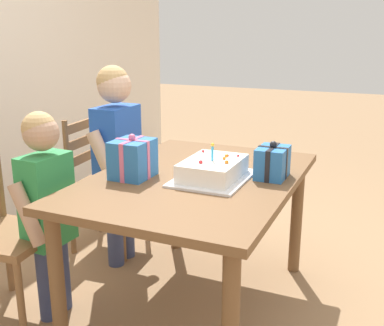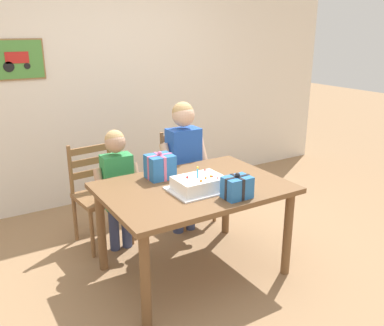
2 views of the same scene
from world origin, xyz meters
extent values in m
plane|color=#997551|center=(0.00, 0.00, 0.00)|extent=(20.00, 20.00, 0.00)
cube|color=silver|center=(0.00, 1.91, 1.30)|extent=(6.40, 0.08, 2.60)
cube|color=olive|center=(-0.86, 1.86, 1.61)|extent=(0.51, 0.02, 0.39)
cube|color=#4C8E3D|center=(-0.86, 1.85, 1.61)|extent=(0.48, 0.01, 0.36)
cube|color=red|center=(-0.86, 1.84, 1.63)|extent=(0.22, 0.01, 0.11)
cylinder|color=black|center=(-0.94, 1.84, 1.55)|extent=(0.10, 0.01, 0.10)
cylinder|color=black|center=(-0.78, 1.84, 1.55)|extent=(0.06, 0.01, 0.06)
cube|color=brown|center=(0.00, 0.00, 0.73)|extent=(1.40, 0.99, 0.04)
cylinder|color=brown|center=(-0.62, -0.41, 0.35)|extent=(0.07, 0.07, 0.71)
cylinder|color=brown|center=(0.62, -0.41, 0.35)|extent=(0.07, 0.07, 0.71)
cylinder|color=brown|center=(-0.62, 0.41, 0.35)|extent=(0.07, 0.07, 0.71)
cylinder|color=brown|center=(0.62, 0.41, 0.35)|extent=(0.07, 0.07, 0.71)
cube|color=silver|center=(-0.01, -0.10, 0.76)|extent=(0.44, 0.34, 0.01)
cube|color=white|center=(-0.01, -0.10, 0.81)|extent=(0.36, 0.26, 0.09)
cylinder|color=#33ADE5|center=(-0.03, -0.10, 0.89)|extent=(0.01, 0.01, 0.07)
sphere|color=yellow|center=(-0.03, -0.10, 0.93)|extent=(0.02, 0.02, 0.02)
sphere|color=orange|center=(0.06, -0.14, 0.86)|extent=(0.02, 0.02, 0.02)
sphere|color=red|center=(0.09, -0.20, 0.86)|extent=(0.01, 0.01, 0.01)
sphere|color=red|center=(0.10, 0.00, 0.86)|extent=(0.01, 0.01, 0.01)
sphere|color=red|center=(-0.10, -0.07, 0.86)|extent=(0.02, 0.02, 0.02)
sphere|color=orange|center=(0.01, -0.15, 0.86)|extent=(0.02, 0.02, 0.02)
sphere|color=red|center=(0.07, -0.15, 0.86)|extent=(0.01, 0.01, 0.01)
sphere|color=orange|center=(-0.05, -0.19, 0.86)|extent=(0.02, 0.02, 0.02)
cube|color=#286BB7|center=(0.14, -0.36, 0.83)|extent=(0.20, 0.14, 0.16)
cube|color=black|center=(0.14, -0.36, 0.83)|extent=(0.20, 0.02, 0.16)
cube|color=black|center=(0.14, -0.36, 0.83)|extent=(0.02, 0.15, 0.16)
sphere|color=black|center=(0.14, -0.36, 0.92)|extent=(0.04, 0.04, 0.04)
cube|color=#286BB7|center=(-0.14, 0.28, 0.85)|extent=(0.21, 0.18, 0.19)
cube|color=#DB668E|center=(-0.14, 0.28, 0.85)|extent=(0.21, 0.02, 0.20)
cube|color=#DB668E|center=(-0.14, 0.28, 0.85)|extent=(0.02, 0.19, 0.20)
sphere|color=#DB668E|center=(-0.14, 0.28, 0.96)|extent=(0.04, 0.04, 0.04)
cube|color=brown|center=(-0.46, 0.84, 0.45)|extent=(0.46, 0.46, 0.04)
cylinder|color=brown|center=(-0.25, 0.67, 0.21)|extent=(0.04, 0.04, 0.43)
cylinder|color=brown|center=(-0.63, 0.63, 0.21)|extent=(0.04, 0.04, 0.43)
cylinder|color=brown|center=(-0.29, 1.05, 0.21)|extent=(0.04, 0.04, 0.43)
cylinder|color=brown|center=(-0.67, 1.01, 0.21)|extent=(0.04, 0.04, 0.43)
cylinder|color=brown|center=(-0.29, 1.05, 0.70)|extent=(0.04, 0.04, 0.45)
cylinder|color=brown|center=(-0.67, 1.01, 0.70)|extent=(0.04, 0.04, 0.45)
cube|color=brown|center=(-0.48, 1.03, 0.63)|extent=(0.36, 0.06, 0.06)
cube|color=brown|center=(-0.48, 1.03, 0.74)|extent=(0.36, 0.06, 0.06)
cube|color=brown|center=(-0.48, 1.03, 0.85)|extent=(0.36, 0.06, 0.06)
cube|color=brown|center=(0.46, 0.84, 0.45)|extent=(0.45, 0.45, 0.04)
cylinder|color=brown|center=(0.66, 0.67, 0.21)|extent=(0.04, 0.04, 0.43)
cylinder|color=brown|center=(0.29, 0.64, 0.21)|extent=(0.04, 0.04, 0.43)
cylinder|color=brown|center=(0.63, 1.05, 0.21)|extent=(0.04, 0.04, 0.43)
cylinder|color=brown|center=(0.25, 1.01, 0.21)|extent=(0.04, 0.04, 0.43)
cylinder|color=brown|center=(0.63, 1.05, 0.70)|extent=(0.04, 0.04, 0.45)
cylinder|color=brown|center=(0.25, 1.01, 0.70)|extent=(0.04, 0.04, 0.45)
cube|color=brown|center=(0.44, 1.03, 0.63)|extent=(0.36, 0.06, 0.06)
cube|color=brown|center=(0.44, 1.03, 0.74)|extent=(0.36, 0.06, 0.06)
cube|color=brown|center=(0.44, 1.03, 0.85)|extent=(0.36, 0.06, 0.06)
cylinder|color=#38426B|center=(0.36, 0.66, 0.24)|extent=(0.10, 0.10, 0.48)
cylinder|color=#38426B|center=(0.23, 0.66, 0.24)|extent=(0.10, 0.10, 0.48)
cube|color=blue|center=(0.30, 0.66, 0.75)|extent=(0.30, 0.19, 0.55)
cylinder|color=#E0B293|center=(0.48, 0.62, 0.73)|extent=(0.08, 0.23, 0.36)
cylinder|color=#E0B293|center=(0.11, 0.62, 0.73)|extent=(0.08, 0.23, 0.36)
sphere|color=#E0B293|center=(0.30, 0.66, 1.15)|extent=(0.21, 0.21, 0.21)
sphere|color=tan|center=(0.30, 0.67, 1.17)|extent=(0.19, 0.19, 0.19)
cylinder|color=#38426B|center=(-0.31, 0.65, 0.21)|extent=(0.09, 0.09, 0.41)
cylinder|color=#38426B|center=(-0.42, 0.66, 0.21)|extent=(0.09, 0.09, 0.41)
cube|color=#2D934C|center=(-0.37, 0.66, 0.65)|extent=(0.26, 0.17, 0.47)
cylinder|color=tan|center=(-0.21, 0.61, 0.63)|extent=(0.08, 0.20, 0.31)
cylinder|color=tan|center=(-0.53, 0.64, 0.63)|extent=(0.08, 0.20, 0.31)
sphere|color=tan|center=(-0.37, 0.66, 0.99)|extent=(0.18, 0.18, 0.18)
sphere|color=tan|center=(-0.36, 0.67, 1.01)|extent=(0.17, 0.17, 0.17)
camera|label=1|loc=(-2.10, -0.91, 1.47)|focal=43.91mm
camera|label=2|loc=(-1.55, -2.52, 1.90)|focal=38.71mm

